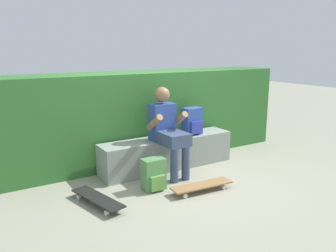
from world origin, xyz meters
name	(u,v)px	position (x,y,z in m)	size (l,w,h in m)	color
ground_plane	(181,175)	(0.00, 0.00, 0.00)	(24.00, 24.00, 0.00)	gray
bench_main	(168,153)	(0.00, 0.36, 0.23)	(2.05, 0.41, 0.46)	gray
person_skater	(168,128)	(-0.13, 0.15, 0.66)	(0.49, 0.62, 1.21)	#2D4793
skateboard_near_person	(202,186)	(-0.10, -0.59, 0.07)	(0.81, 0.26, 0.09)	olive
skateboard_beside_bench	(98,199)	(-1.32, -0.27, 0.07)	(0.38, 0.82, 0.09)	black
backpack_on_bench	(192,121)	(0.43, 0.35, 0.66)	(0.28, 0.23, 0.40)	#2D4C99
backpack_on_ground	(154,175)	(-0.57, -0.23, 0.19)	(0.28, 0.23, 0.40)	#51894C
hedge_row	(145,115)	(-0.02, 1.02, 0.69)	(4.75, 0.78, 1.37)	#2F6A2C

